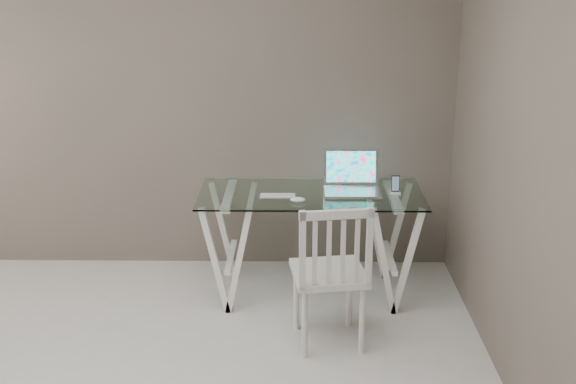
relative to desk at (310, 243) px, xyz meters
name	(u,v)px	position (x,y,z in m)	size (l,w,h in m)	color
room	(76,93)	(-1.01, -1.66, 1.33)	(4.50, 4.52, 2.71)	beige
desk	(310,243)	(0.00, 0.00, 0.00)	(1.50, 0.70, 0.75)	silver
chair	(331,270)	(0.11, -0.73, 0.13)	(0.48, 0.48, 0.93)	silver
laptop	(352,181)	(0.28, 0.07, 0.43)	(0.38, 0.33, 0.26)	#B7B6BB
keyboard	(278,196)	(-0.22, -0.07, 0.37)	(0.25, 0.11, 0.01)	silver
mouse	(298,200)	(-0.09, -0.19, 0.38)	(0.10, 0.06, 0.03)	white
phone_dock	(395,189)	(0.56, 0.00, 0.40)	(0.07, 0.07, 0.12)	white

